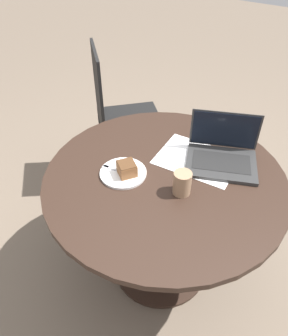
% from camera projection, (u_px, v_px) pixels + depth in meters
% --- Properties ---
extents(ground_plane, '(12.00, 12.00, 0.00)m').
position_uv_depth(ground_plane, '(160.00, 265.00, 1.93)').
color(ground_plane, '#6B5B4C').
extents(dining_table, '(1.09, 1.09, 0.71)m').
position_uv_depth(dining_table, '(163.00, 200.00, 1.57)').
color(dining_table, black).
rests_on(dining_table, ground_plane).
extents(chair, '(0.59, 0.59, 0.98)m').
position_uv_depth(chair, '(120.00, 117.00, 2.23)').
color(chair, black).
rests_on(chair, ground_plane).
extents(paper_document, '(0.38, 0.29, 0.00)m').
position_uv_depth(paper_document, '(197.00, 159.00, 1.56)').
color(paper_document, white).
rests_on(paper_document, dining_table).
extents(plate, '(0.21, 0.21, 0.01)m').
position_uv_depth(plate, '(123.00, 173.00, 1.47)').
color(plate, white).
rests_on(plate, dining_table).
extents(cake_slice, '(0.11, 0.11, 0.06)m').
position_uv_depth(cake_slice, '(127.00, 169.00, 1.44)').
color(cake_slice, brown).
rests_on(cake_slice, plate).
extents(fork, '(0.17, 0.04, 0.00)m').
position_uv_depth(fork, '(116.00, 170.00, 1.48)').
color(fork, silver).
rests_on(fork, plate).
extents(coffee_glass, '(0.08, 0.08, 0.11)m').
position_uv_depth(coffee_glass, '(182.00, 183.00, 1.36)').
color(coffee_glass, '#997556').
rests_on(coffee_glass, dining_table).
extents(laptop, '(0.39, 0.35, 0.21)m').
position_uv_depth(laptop, '(222.00, 155.00, 1.53)').
color(laptop, '#2D2D2D').
rests_on(laptop, dining_table).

